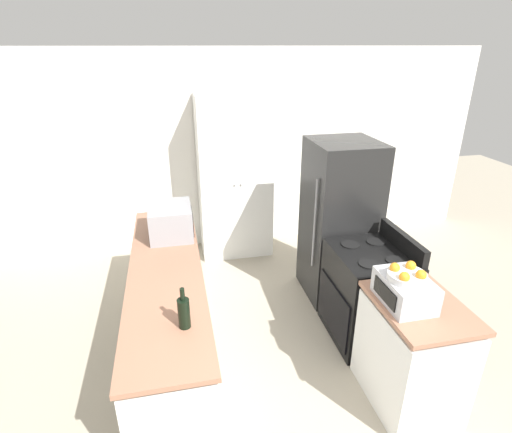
# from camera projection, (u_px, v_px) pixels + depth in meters

# --- Properties ---
(wall_back) EXTENTS (7.00, 0.06, 2.60)m
(wall_back) POSITION_uv_depth(u_px,v_px,m) (230.00, 152.00, 5.30)
(wall_back) COLOR white
(wall_back) RESTS_ON ground_plane
(counter_left) EXTENTS (0.60, 2.56, 0.90)m
(counter_left) POSITION_uv_depth(u_px,v_px,m) (170.00, 314.00, 3.51)
(counter_left) COLOR silver
(counter_left) RESTS_ON ground_plane
(counter_right) EXTENTS (0.60, 0.77, 0.90)m
(counter_right) POSITION_uv_depth(u_px,v_px,m) (411.00, 355.00, 3.05)
(counter_right) COLOR silver
(counter_right) RESTS_ON ground_plane
(pantry_cabinet) EXTENTS (0.91, 0.56, 2.08)m
(pantry_cabinet) POSITION_uv_depth(u_px,v_px,m) (234.00, 178.00, 5.12)
(pantry_cabinet) COLOR white
(pantry_cabinet) RESTS_ON ground_plane
(stove) EXTENTS (0.66, 0.76, 1.06)m
(stove) POSITION_uv_depth(u_px,v_px,m) (367.00, 294.00, 3.75)
(stove) COLOR black
(stove) RESTS_ON ground_plane
(refrigerator) EXTENTS (0.70, 0.72, 1.74)m
(refrigerator) POSITION_uv_depth(u_px,v_px,m) (339.00, 221.00, 4.28)
(refrigerator) COLOR black
(refrigerator) RESTS_ON ground_plane
(microwave) EXTENTS (0.41, 0.48, 0.30)m
(microwave) POSITION_uv_depth(u_px,v_px,m) (171.00, 221.00, 3.84)
(microwave) COLOR #939399
(microwave) RESTS_ON counter_left
(wine_bottle) EXTENTS (0.08, 0.08, 0.30)m
(wine_bottle) POSITION_uv_depth(u_px,v_px,m) (184.00, 312.00, 2.60)
(wine_bottle) COLOR black
(wine_bottle) RESTS_ON counter_left
(toaster_oven) EXTENTS (0.32, 0.42, 0.20)m
(toaster_oven) POSITION_uv_depth(u_px,v_px,m) (405.00, 290.00, 2.85)
(toaster_oven) COLOR #B2B2B7
(toaster_oven) RESTS_ON counter_right
(fruit_bowl) EXTENTS (0.27, 0.27, 0.10)m
(fruit_bowl) POSITION_uv_depth(u_px,v_px,m) (407.00, 275.00, 2.78)
(fruit_bowl) COLOR silver
(fruit_bowl) RESTS_ON toaster_oven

